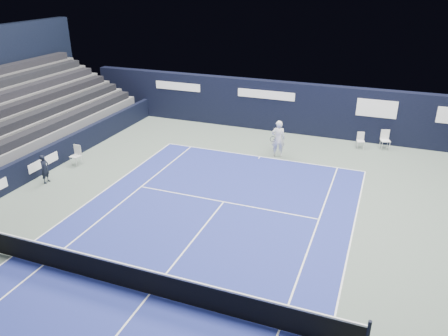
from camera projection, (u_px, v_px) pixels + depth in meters
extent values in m
plane|color=#53635A|center=(178.00, 258.00, 15.18)|extent=(48.00, 48.00, 0.00)
cube|color=navy|center=(150.00, 294.00, 13.47)|extent=(10.97, 23.77, 0.01)
cube|color=silver|center=(361.00, 141.00, 24.58)|extent=(0.50, 0.48, 0.04)
cube|color=silver|center=(361.00, 136.00, 24.64)|extent=(0.40, 0.14, 0.48)
cylinder|color=silver|center=(363.00, 144.00, 24.80)|extent=(0.02, 0.02, 0.42)
cylinder|color=silver|center=(357.00, 144.00, 24.82)|extent=(0.02, 0.02, 0.42)
cylinder|color=silver|center=(364.00, 146.00, 24.50)|extent=(0.02, 0.02, 0.42)
cylinder|color=silver|center=(358.00, 146.00, 24.53)|extent=(0.02, 0.02, 0.42)
cube|color=white|center=(361.00, 135.00, 24.63)|extent=(0.34, 0.16, 0.31)
cube|color=white|center=(385.00, 141.00, 24.44)|extent=(0.60, 0.59, 0.05)
cube|color=white|center=(385.00, 134.00, 24.52)|extent=(0.46, 0.19, 0.57)
cylinder|color=white|center=(387.00, 144.00, 24.71)|extent=(0.03, 0.03, 0.50)
cylinder|color=white|center=(380.00, 144.00, 24.73)|extent=(0.03, 0.03, 0.50)
cylinder|color=white|center=(389.00, 146.00, 24.36)|extent=(0.03, 0.03, 0.50)
cylinder|color=white|center=(382.00, 146.00, 24.37)|extent=(0.03, 0.03, 0.50)
cube|color=silver|center=(75.00, 156.00, 22.40)|extent=(0.50, 0.48, 0.04)
cube|color=silver|center=(78.00, 150.00, 22.46)|extent=(0.46, 0.07, 0.55)
cylinder|color=silver|center=(82.00, 160.00, 22.58)|extent=(0.03, 0.03, 0.48)
cylinder|color=silver|center=(76.00, 159.00, 22.73)|extent=(0.03, 0.03, 0.48)
cylinder|color=silver|center=(76.00, 163.00, 22.27)|extent=(0.03, 0.03, 0.48)
cylinder|color=silver|center=(71.00, 161.00, 22.43)|extent=(0.03, 0.03, 0.48)
imported|color=black|center=(45.00, 169.00, 20.44)|extent=(0.38, 0.54, 1.39)
cube|color=white|center=(260.00, 157.00, 23.60)|extent=(10.97, 0.06, 0.00)
cube|color=white|center=(12.00, 257.00, 15.26)|extent=(0.06, 23.77, 0.00)
cube|color=white|center=(279.00, 330.00, 12.12)|extent=(0.06, 23.77, 0.00)
cube|color=white|center=(43.00, 265.00, 14.81)|extent=(0.06, 23.77, 0.00)
cube|color=white|center=(224.00, 202.00, 18.92)|extent=(8.23, 0.06, 0.00)
cube|color=white|center=(150.00, 294.00, 13.47)|extent=(0.06, 12.80, 0.00)
cube|color=white|center=(259.00, 158.00, 23.47)|extent=(0.06, 0.30, 0.00)
cube|color=black|center=(149.00, 282.00, 13.28)|extent=(12.80, 0.03, 0.86)
cube|color=white|center=(147.00, 270.00, 13.10)|extent=(12.80, 0.05, 0.06)
cube|color=black|center=(282.00, 107.00, 26.91)|extent=(26.00, 0.60, 3.10)
cube|color=silver|center=(178.00, 86.00, 28.62)|extent=(3.20, 0.02, 0.50)
cube|color=silver|center=(266.00, 95.00, 26.66)|extent=(3.60, 0.02, 0.50)
cube|color=silver|center=(377.00, 109.00, 24.61)|extent=(2.20, 0.02, 1.00)
cube|color=black|center=(41.00, 162.00, 21.45)|extent=(0.30, 22.00, 1.20)
cube|color=silver|center=(44.00, 162.00, 21.39)|extent=(0.02, 2.00, 0.45)
cube|color=#545457|center=(45.00, 149.00, 22.41)|extent=(0.90, 16.00, 1.65)
cube|color=#545457|center=(30.00, 143.00, 22.61)|extent=(0.90, 16.00, 2.10)
cube|color=#48484B|center=(16.00, 136.00, 22.81)|extent=(0.90, 16.00, 2.55)
cube|color=#535355|center=(2.00, 130.00, 23.01)|extent=(0.90, 16.00, 3.00)
cube|color=black|center=(41.00, 130.00, 21.99)|extent=(0.63, 15.20, 0.40)
cube|color=black|center=(26.00, 120.00, 22.10)|extent=(0.63, 15.20, 0.40)
cube|color=black|center=(10.00, 109.00, 22.21)|extent=(0.63, 15.20, 0.40)
imported|color=white|center=(278.00, 139.00, 23.28)|extent=(0.84, 0.67, 2.01)
cylinder|color=black|center=(274.00, 139.00, 23.05)|extent=(0.03, 0.29, 0.13)
torus|color=black|center=(273.00, 139.00, 22.80)|extent=(0.30, 0.13, 0.29)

